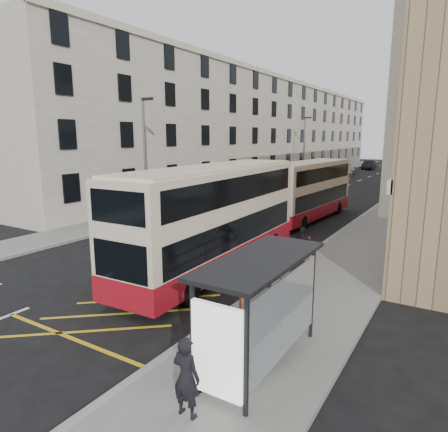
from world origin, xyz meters
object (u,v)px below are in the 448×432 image
Objects in this scene: bus_shelter at (259,293)px; car_dark at (369,165)px; pedestrian_near at (186,377)px; car_silver at (350,169)px; pedestrian_far at (302,246)px; double_decker_front at (215,218)px; street_lamp_far at (304,145)px; white_van at (333,174)px; car_red at (401,169)px; pedestrian_mid at (297,270)px; double_decker_rear at (309,190)px; litter_bin at (193,368)px; street_lamp_near at (145,152)px.

bus_shelter reaches higher than car_dark.
pedestrian_near reaches higher than car_silver.
car_silver is (-10.07, 47.55, -0.29)m from pedestrian_far.
pedestrian_far is (3.13, 2.13, -1.27)m from double_decker_front.
street_lamp_far reaches higher than white_van.
pedestrian_far is 0.35× the size of car_dark.
car_red is at bearing 63.91° from street_lamp_far.
pedestrian_mid reaches higher than car_red.
pedestrian_near is at bearing -72.33° from street_lamp_far.
pedestrian_near is 0.30× the size of white_van.
pedestrian_mid is at bearing -87.86° from car_silver.
street_lamp_far reaches higher than double_decker_front.
street_lamp_far reaches higher than double_decker_rear.
pedestrian_far is (-1.06, 9.53, 0.36)m from litter_bin.
car_red is at bearing 94.06° from litter_bin.
double_decker_rear is at bearing 93.59° from pedestrian_mid.
pedestrian_mid reaches higher than litter_bin.
double_decker_rear is 2.23× the size of car_red.
street_lamp_near is 1.76× the size of car_red.
street_lamp_near is 4.73× the size of pedestrian_near.
double_decker_front is 6.59× the size of pedestrian_far.
pedestrian_mid reaches higher than car_silver.
street_lamp_far is at bearing 90.00° from street_lamp_near.
pedestrian_far reaches higher than car_dark.
car_dark is at bearing 75.55° from car_silver.
street_lamp_far is 23.94m from car_dark.
double_decker_front is at bearing -92.25° from car_silver.
white_van is at bearing 42.93° from street_lamp_far.
street_lamp_far is 1.76× the size of car_red.
pedestrian_far is at bearing -83.05° from car_dark.
car_silver is (-6.63, 37.24, -1.32)m from double_decker_rear.
car_red is (-4.46, 62.73, 0.01)m from litter_bin.
double_decker_front reaches higher than pedestrian_far.
double_decker_front is at bearing -75.24° from street_lamp_far.
bus_shelter is 0.53× the size of street_lamp_far.
double_decker_front is at bearing 119.55° from litter_bin.
bus_shelter is 2.49× the size of pedestrian_far.
bus_shelter is at bearing -40.14° from street_lamp_near.
white_van is 1.24× the size of car_red.
litter_bin is (13.77, -13.72, -3.99)m from street_lamp_near.
bus_shelter is at bearing -104.56° from pedestrian_near.
bus_shelter is 0.53× the size of street_lamp_near.
pedestrian_far is 0.41× the size of car_silver.
pedestrian_far is 0.38× the size of car_red.
street_lamp_near is 1.92× the size of car_silver.
car_dark is (-9.33, 57.58, -0.20)m from pedestrian_far.
car_silver is at bearing 86.53° from street_lamp_near.
car_dark is (-5.89, 47.27, -1.23)m from double_decker_rear.
bus_shelter is at bearing -88.00° from car_silver.
white_van is at bearing 102.94° from litter_bin.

